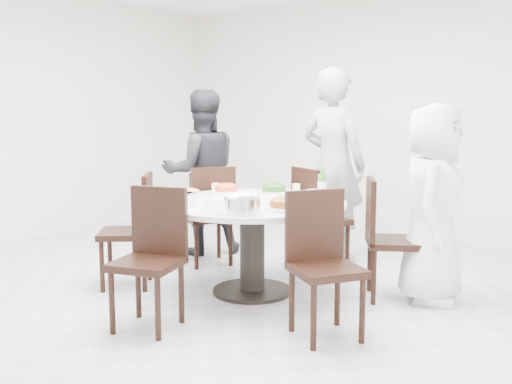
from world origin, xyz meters
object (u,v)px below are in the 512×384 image
Objects in this scene: dining_table at (252,247)px; diner_middle at (333,165)px; beverage_bottle at (322,183)px; chair_se at (327,266)px; chair_n at (322,218)px; rice_bowl at (242,205)px; chair_ne at (395,239)px; chair_sw at (126,231)px; diner_right at (433,204)px; chair_nw at (208,215)px; soup_bowl at (182,199)px; diner_left at (201,172)px; chair_s at (147,260)px.

diner_middle reaches higher than dining_table.
chair_se is at bearing -56.23° from beverage_bottle.
chair_n reaches higher than rice_bowl.
diner_middle is at bearing 61.99° from chair_se.
chair_ne is 1.00× the size of chair_sw.
diner_right is at bearing 51.56° from rice_bowl.
chair_nw is 1.32m from diner_middle.
diner_right is 1.92m from soup_bowl.
chair_nw is 1.31m from beverage_bottle.
soup_bowl reaches higher than dining_table.
diner_left is at bearing -100.93° from chair_nw.
beverage_bottle is (-0.64, 0.96, 0.40)m from chair_se.
chair_n and chair_se have the same top height.
dining_table is at bearing 121.01° from rice_bowl.
chair_nw is 1.54m from rice_bowl.
chair_ne is 2.26m from diner_left.
dining_table is 0.69m from rice_bowl.
dining_table is 1.07m from chair_s.
diner_middle reaches higher than rice_bowl.
chair_ne is at bearing 32.63° from chair_se.
soup_bowl is (-1.53, -1.16, 0.03)m from diner_right.
dining_table is 0.98× the size of diner_right.
diner_right is 2.47m from diner_left.
chair_nw is (-0.95, -0.53, 0.00)m from chair_n.
chair_n is at bearing 33.01° from chair_ne.
chair_sw is (-1.91, -1.08, 0.00)m from chair_ne.
chair_s is at bearing 16.82° from chair_sw.
chair_sw reaches higher than rice_bowl.
chair_nw is 1.74m from chair_s.
chair_ne is at bearing 78.40° from chair_sw.
chair_se is 1.34m from soup_bowl.
chair_s is 1.67m from beverage_bottle.
diner_middle is (-1.27, 0.66, 0.17)m from diner_right.
diner_right is at bearing 78.16° from chair_sw.
chair_n is (-0.92, 0.41, 0.00)m from chair_ne.
chair_s reaches higher than rice_bowl.
diner_right is 0.81× the size of diner_middle.
soup_bowl is at bearing -124.24° from beverage_bottle.
chair_n is at bearing 75.68° from soup_bowl.
chair_nw is 3.67× the size of rice_bowl.
chair_ne is at bearing 101.23° from diner_right.
chair_ne is at bearing 144.71° from diner_middle.
dining_table is 1.58× the size of chair_sw.
chair_n is 1.71m from chair_se.
chair_ne is at bearing 178.59° from chair_n.
diner_right reaches higher than chair_sw.
diner_right is 6.09× the size of beverage_bottle.
diner_middle is at bearing 71.03° from chair_s.
chair_n is at bearing 121.38° from beverage_bottle.
rice_bowl is (1.19, -0.92, 0.33)m from chair_nw.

